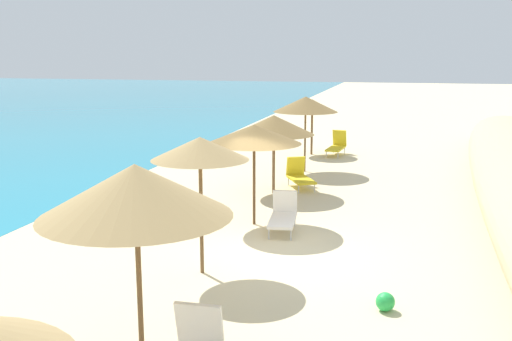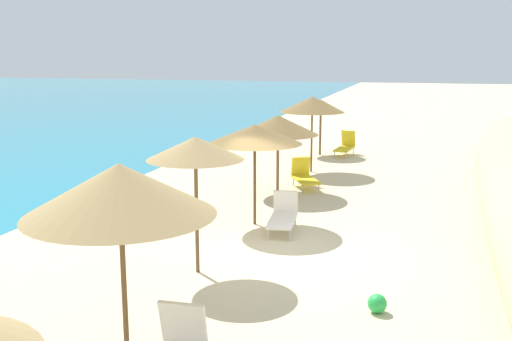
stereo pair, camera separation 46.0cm
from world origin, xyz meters
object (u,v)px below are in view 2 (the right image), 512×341
object	(u,v)px
beach_umbrella_7	(321,106)
beach_umbrella_2	(120,190)
beach_umbrella_4	(255,134)
beach_umbrella_5	(278,125)
lounge_chair_3	(304,176)
beach_umbrella_3	(195,149)
beach_ball	(377,303)
lounge_chair_1	(345,146)
lounge_chair_0	(283,216)
beach_umbrella_6	(312,104)

from	to	relation	value
beach_umbrella_7	beach_umbrella_2	bearing A→B (deg)	-178.24
beach_umbrella_2	beach_umbrella_4	distance (m)	7.49
beach_umbrella_5	lounge_chair_3	xyz separation A→B (m)	(0.97, -0.67, -1.78)
beach_umbrella_3	beach_umbrella_7	bearing A→B (deg)	0.31
beach_umbrella_4	beach_umbrella_5	xyz separation A→B (m)	(3.55, 0.28, -0.18)
beach_umbrella_5	lounge_chair_3	distance (m)	2.13
beach_ball	beach_umbrella_5	bearing A→B (deg)	25.08
lounge_chair_1	lounge_chair_3	size ratio (longest dim) A/B	1.09
lounge_chair_3	beach_umbrella_3	bearing A→B (deg)	58.29
beach_umbrella_3	beach_ball	world-z (taller)	beach_umbrella_3
lounge_chair_0	beach_ball	world-z (taller)	lounge_chair_0
beach_umbrella_2	beach_umbrella_6	world-z (taller)	beach_umbrella_2
beach_umbrella_5	beach_umbrella_2	bearing A→B (deg)	-176.86
beach_umbrella_6	beach_umbrella_7	world-z (taller)	beach_umbrella_6
lounge_chair_3	lounge_chair_1	bearing A→B (deg)	-121.75
beach_umbrella_6	lounge_chair_1	distance (m)	4.55
lounge_chair_1	beach_ball	bearing A→B (deg)	105.63
lounge_chair_0	beach_umbrella_5	bearing A→B (deg)	-80.18
lounge_chair_3	beach_ball	bearing A→B (deg)	81.21
beach_ball	beach_umbrella_4	bearing A→B (deg)	37.71
beach_umbrella_6	lounge_chair_0	size ratio (longest dim) A/B	1.85
lounge_chair_0	beach_ball	size ratio (longest dim) A/B	4.56
beach_umbrella_5	beach_umbrella_6	world-z (taller)	beach_umbrella_6
beach_umbrella_7	lounge_chair_1	world-z (taller)	beach_umbrella_7
beach_umbrella_2	lounge_chair_0	world-z (taller)	beach_umbrella_2
beach_umbrella_7	beach_umbrella_5	bearing A→B (deg)	179.75
beach_umbrella_3	beach_umbrella_5	bearing A→B (deg)	0.91
lounge_chair_1	lounge_chair_0	bearing A→B (deg)	96.01
beach_umbrella_7	beach_umbrella_4	bearing A→B (deg)	-178.75
beach_umbrella_3	beach_ball	distance (m)	4.48
beach_umbrella_7	beach_ball	bearing A→B (deg)	-166.50
lounge_chair_0	beach_umbrella_4	bearing A→B (deg)	-29.66
beach_umbrella_4	beach_umbrella_2	bearing A→B (deg)	-177.47
beach_umbrella_2	beach_umbrella_5	world-z (taller)	beach_umbrella_2
beach_umbrella_5	beach_umbrella_6	xyz separation A→B (m)	(3.69, -0.38, 0.35)
beach_umbrella_5	lounge_chair_1	distance (m)	7.94
beach_ball	beach_umbrella_3	bearing A→B (deg)	75.70
beach_umbrella_2	lounge_chair_3	xyz separation A→B (m)	(11.99, -0.06, -2.23)
lounge_chair_3	beach_ball	size ratio (longest dim) A/B	4.64
beach_umbrella_2	beach_umbrella_4	world-z (taller)	beach_umbrella_2
beach_umbrella_6	lounge_chair_3	xyz separation A→B (m)	(-2.73, -0.29, -2.13)
beach_umbrella_6	lounge_chair_1	world-z (taller)	beach_umbrella_6
beach_umbrella_6	beach_ball	size ratio (longest dim) A/B	8.46
beach_umbrella_3	beach_ball	xyz separation A→B (m)	(-0.94, -3.67, -2.38)
beach_umbrella_5	lounge_chair_3	size ratio (longest dim) A/B	1.65
beach_umbrella_4	beach_umbrella_7	xyz separation A→B (m)	(11.10, 0.24, -0.23)
beach_umbrella_7	lounge_chair_0	distance (m)	11.65
beach_umbrella_2	beach_umbrella_7	distance (m)	18.59
beach_umbrella_3	lounge_chair_3	distance (m)	8.42
beach_umbrella_5	lounge_chair_0	distance (m)	4.45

